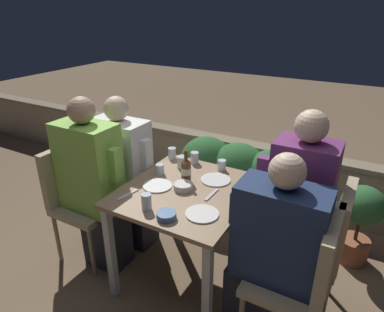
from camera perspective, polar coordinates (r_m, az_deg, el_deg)
ground_plane at (r=2.77m, az=-0.73°, el=-19.34°), size 16.00×16.00×0.00m
parapet_wall at (r=3.63m, az=9.99°, el=-2.44°), size 9.00×0.18×0.61m
dining_table at (r=2.38m, az=-0.81°, el=-7.82°), size 0.83×0.91×0.76m
planter_hedge at (r=3.22m, az=7.68°, el=-3.72°), size 1.19×0.47×0.76m
chair_left_near at (r=2.83m, az=-18.61°, el=-5.66°), size 0.44×0.43×0.93m
person_green_blouse at (r=2.64m, az=-15.95°, el=-4.75°), size 0.51×0.26×1.34m
chair_left_far at (r=3.01m, az=-13.91°, el=-3.23°), size 0.44×0.43×0.93m
person_white_polo at (r=2.85m, az=-11.07°, el=-2.85°), size 0.52×0.26×1.28m
chair_right_near at (r=2.06m, az=18.45°, el=-18.04°), size 0.44×0.43×0.93m
person_navy_jumper at (r=2.05m, az=12.96°, el=-15.51°), size 0.52×0.26×1.24m
chair_right_far at (r=2.33m, az=20.97°, el=-12.88°), size 0.44×0.43×0.93m
person_purple_stripe at (r=2.28m, az=16.55°, el=-9.04°), size 0.47×0.26×1.37m
beer_bottle at (r=2.38m, az=-0.99°, el=-2.28°), size 0.07×0.07×0.23m
plate_0 at (r=2.37m, az=-5.77°, el=-4.95°), size 0.20×0.20×0.01m
plate_1 at (r=2.44m, az=3.96°, el=-3.96°), size 0.21×0.21×0.01m
plate_2 at (r=2.06m, az=1.69°, el=-9.61°), size 0.20×0.20×0.01m
bowl_0 at (r=2.02m, az=-4.29°, el=-9.79°), size 0.12×0.12×0.04m
bowl_1 at (r=2.31m, az=-1.48°, el=-5.01°), size 0.13×0.13×0.05m
glass_cup_0 at (r=2.52m, az=-5.36°, el=-2.19°), size 0.06×0.06×0.08m
glass_cup_1 at (r=2.57m, az=4.99°, el=-1.53°), size 0.06×0.06×0.08m
glass_cup_2 at (r=2.60m, az=-1.65°, el=-1.01°), size 0.08×0.08×0.09m
glass_cup_3 at (r=2.10m, az=-7.60°, el=-7.56°), size 0.06×0.06×0.10m
glass_cup_4 at (r=2.67m, az=0.44°, el=-0.28°), size 0.07×0.07×0.09m
glass_cup_5 at (r=2.76m, az=-3.34°, el=0.47°), size 0.06×0.06×0.09m
fork_0 at (r=2.29m, az=-10.62°, el=-6.34°), size 0.05×0.17×0.01m
fork_1 at (r=2.26m, az=3.28°, el=-6.43°), size 0.02×0.17×0.01m
potted_plant at (r=2.96m, az=26.24°, el=-9.11°), size 0.33×0.33×0.67m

